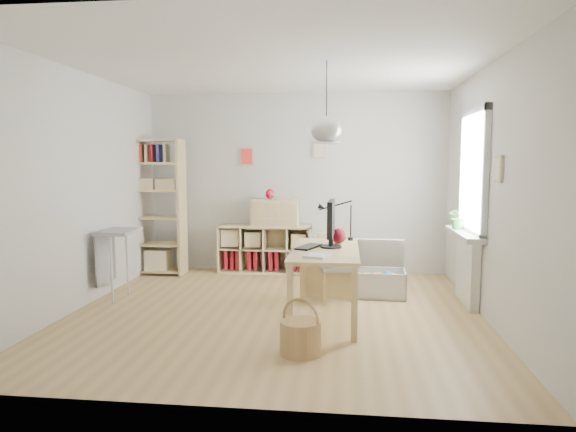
# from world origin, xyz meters

# --- Properties ---
(ground) EXTENTS (4.50, 4.50, 0.00)m
(ground) POSITION_xyz_m (0.00, 0.00, 0.00)
(ground) COLOR tan
(ground) RESTS_ON ground
(room_shell) EXTENTS (4.50, 4.50, 4.50)m
(room_shell) POSITION_xyz_m (0.55, -0.15, 2.00)
(room_shell) COLOR silver
(room_shell) RESTS_ON ground
(window_unit) EXTENTS (0.07, 1.16, 1.46)m
(window_unit) POSITION_xyz_m (2.23, 0.60, 1.55)
(window_unit) COLOR white
(window_unit) RESTS_ON ground
(radiator) EXTENTS (0.10, 0.80, 0.80)m
(radiator) POSITION_xyz_m (2.19, 0.60, 0.40)
(radiator) COLOR white
(radiator) RESTS_ON ground
(windowsill) EXTENTS (0.22, 1.20, 0.06)m
(windowsill) POSITION_xyz_m (2.14, 0.60, 0.83)
(windowsill) COLOR silver
(windowsill) RESTS_ON radiator
(desk) EXTENTS (0.70, 1.50, 0.75)m
(desk) POSITION_xyz_m (0.55, -0.15, 0.66)
(desk) COLOR #E0C481
(desk) RESTS_ON ground
(cube_shelf) EXTENTS (1.40, 0.38, 0.72)m
(cube_shelf) POSITION_xyz_m (-0.47, 2.08, 0.30)
(cube_shelf) COLOR #D3B98B
(cube_shelf) RESTS_ON ground
(tall_bookshelf) EXTENTS (0.80, 0.38, 2.00)m
(tall_bookshelf) POSITION_xyz_m (-2.04, 1.80, 1.09)
(tall_bookshelf) COLOR #E0C481
(tall_bookshelf) RESTS_ON ground
(side_table) EXTENTS (0.40, 0.55, 0.85)m
(side_table) POSITION_xyz_m (-2.04, 0.35, 0.67)
(side_table) COLOR gray
(side_table) RESTS_ON ground
(chair) EXTENTS (0.47, 0.47, 0.81)m
(chair) POSITION_xyz_m (0.65, 0.56, 0.46)
(chair) COLOR gray
(chair) RESTS_ON ground
(wicker_basket) EXTENTS (0.36, 0.36, 0.50)m
(wicker_basket) POSITION_xyz_m (0.38, -1.21, 0.16)
(wicker_basket) COLOR #AC854E
(wicker_basket) RESTS_ON ground
(storage_chest) EXTENTS (0.67, 0.75, 0.68)m
(storage_chest) POSITION_xyz_m (1.20, 0.89, 0.22)
(storage_chest) COLOR #B9B9B4
(storage_chest) RESTS_ON ground
(monitor) EXTENTS (0.23, 0.59, 0.51)m
(monitor) POSITION_xyz_m (0.61, -0.06, 1.04)
(monitor) COLOR black
(monitor) RESTS_ON desk
(keyboard) EXTENTS (0.29, 0.43, 0.02)m
(keyboard) POSITION_xyz_m (0.37, -0.09, 0.76)
(keyboard) COLOR black
(keyboard) RESTS_ON desk
(task_lamp) EXTENTS (0.42, 0.15, 0.44)m
(task_lamp) POSITION_xyz_m (0.62, 0.43, 1.05)
(task_lamp) COLOR black
(task_lamp) RESTS_ON desk
(yarn_ball) EXTENTS (0.17, 0.17, 0.17)m
(yarn_ball) POSITION_xyz_m (0.68, 0.25, 0.83)
(yarn_ball) COLOR #540B14
(yarn_ball) RESTS_ON desk
(paper_tray) EXTENTS (0.28, 0.31, 0.03)m
(paper_tray) POSITION_xyz_m (0.49, -0.63, 0.76)
(paper_tray) COLOR silver
(paper_tray) RESTS_ON desk
(drawer_chest) EXTENTS (0.69, 0.32, 0.40)m
(drawer_chest) POSITION_xyz_m (-0.29, 2.04, 0.92)
(drawer_chest) COLOR #D3B98B
(drawer_chest) RESTS_ON cube_shelf
(red_vase) EXTENTS (0.13, 0.13, 0.16)m
(red_vase) POSITION_xyz_m (-0.37, 2.04, 1.19)
(red_vase) COLOR maroon
(red_vase) RESTS_ON drawer_chest
(potted_plant) EXTENTS (0.33, 0.31, 0.30)m
(potted_plant) POSITION_xyz_m (2.12, 0.84, 1.01)
(potted_plant) COLOR #2A6B28
(potted_plant) RESTS_ON windowsill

